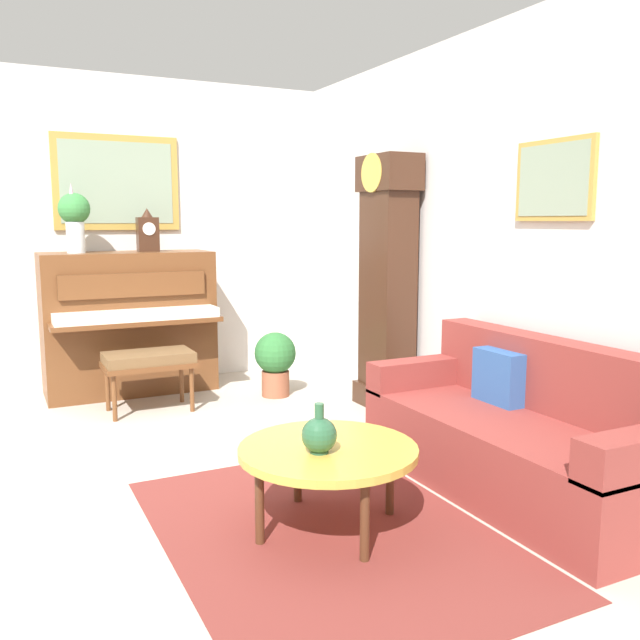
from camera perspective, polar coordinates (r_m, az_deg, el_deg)
name	(u,v)px	position (r m, az deg, el deg)	size (l,w,h in m)	color
ground_plane	(141,494)	(4.12, -15.05, -14.13)	(6.40, 6.00, 0.10)	#B2A899
wall_left	(75,232)	(6.38, -20.14, 7.03)	(0.13, 4.90, 2.80)	silver
wall_back	(480,236)	(4.85, 13.48, 6.96)	(5.30, 0.13, 2.80)	silver
area_rug	(326,532)	(3.43, 0.50, -17.64)	(2.10, 1.50, 0.01)	maroon
piano	(129,322)	(6.14, -15.96, -0.16)	(0.87, 1.44, 1.24)	brown
piano_bench	(149,361)	(5.49, -14.41, -3.44)	(0.42, 0.70, 0.48)	brown
grandfather_clock	(387,290)	(5.40, 5.75, 2.60)	(0.52, 0.34, 2.03)	#3D2316
couch	(521,435)	(3.99, 16.74, -9.41)	(1.90, 0.80, 0.84)	maroon
coffee_table	(328,452)	(3.32, 0.69, -11.22)	(0.88, 0.88, 0.42)	gold
mantel_clock	(148,232)	(6.11, -14.48, 7.27)	(0.13, 0.18, 0.38)	#3D2316
flower_vase	(74,215)	(6.01, -20.20, 8.37)	(0.26, 0.26, 0.58)	silver
green_jug	(319,435)	(3.20, -0.06, -9.76)	(0.17, 0.17, 0.24)	#234C33
potted_plant	(275,359)	(5.81, -3.83, -3.38)	(0.36, 0.36, 0.56)	#935138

